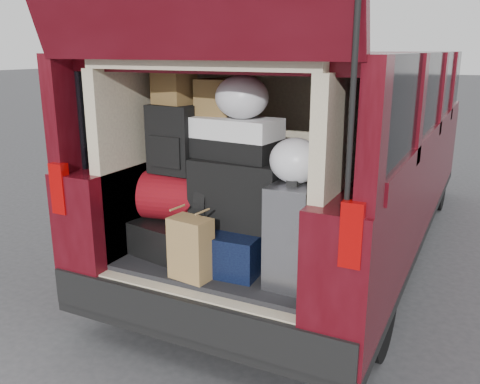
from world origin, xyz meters
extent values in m
plane|color=#343537|center=(0.00, 0.00, 0.00)|extent=(80.00, 80.00, 0.00)
cylinder|color=black|center=(-0.82, 0.40, 0.32)|extent=(0.24, 0.64, 0.64)
cylinder|color=black|center=(0.82, 0.40, 0.32)|extent=(0.24, 0.64, 0.64)
cylinder|color=black|center=(-0.82, 3.70, 0.32)|extent=(0.24, 0.64, 0.64)
cylinder|color=black|center=(0.82, 3.70, 0.32)|extent=(0.24, 0.64, 0.64)
cube|color=black|center=(0.00, 2.08, 0.26)|extent=(1.90, 4.85, 0.08)
cube|color=#48070D|center=(-0.79, 2.08, 0.70)|extent=(0.33, 4.85, 0.80)
cube|color=#48070D|center=(0.79, 2.08, 0.70)|extent=(0.33, 4.85, 0.80)
cube|color=#48070D|center=(0.00, 2.08, 1.73)|extent=(1.82, 4.46, 0.10)
cube|color=black|center=(-0.88, 1.97, 1.44)|extent=(0.12, 4.25, 0.68)
cube|color=black|center=(0.88, 1.97, 1.44)|extent=(0.12, 4.25, 0.68)
cube|color=black|center=(0.00, -0.29, 0.40)|extent=(1.86, 0.16, 0.22)
cube|color=#990505|center=(-0.86, -0.33, 1.02)|extent=(0.10, 0.06, 0.30)
cube|color=#990505|center=(0.86, -0.33, 1.02)|extent=(0.10, 0.06, 0.30)
cube|color=black|center=(0.00, 0.28, 0.52)|extent=(1.24, 1.05, 0.06)
cube|color=beige|center=(-0.66, 0.28, 1.12)|extent=(0.08, 1.05, 1.15)
cube|color=beige|center=(0.66, 0.28, 1.12)|extent=(0.08, 1.05, 1.15)
cube|color=beige|center=(0.00, 0.83, 1.12)|extent=(1.34, 0.06, 1.15)
cube|color=beige|center=(0.00, 0.28, 1.73)|extent=(1.34, 1.05, 0.06)
cylinder|color=black|center=(0.84, -0.40, 1.65)|extent=(0.02, 0.90, 0.76)
cube|color=black|center=(0.00, 0.28, 0.28)|extent=(1.24, 1.05, 0.55)
cube|color=black|center=(-0.39, 0.17, 0.65)|extent=(0.47, 0.59, 0.21)
cube|color=black|center=(0.03, 0.13, 0.67)|extent=(0.48, 0.57, 0.24)
cube|color=silver|center=(0.46, 0.05, 0.83)|extent=(0.24, 0.38, 0.57)
cube|color=#A8804C|center=(-0.08, -0.17, 0.73)|extent=(0.25, 0.17, 0.36)
cube|color=maroon|center=(-0.35, 0.15, 0.91)|extent=(0.51, 0.38, 0.30)
cube|color=black|center=(0.06, 0.18, 0.99)|extent=(0.55, 0.33, 0.39)
cube|color=black|center=(-0.38, 0.15, 1.27)|extent=(0.30, 0.19, 0.42)
cube|color=white|center=(0.01, 0.21, 1.30)|extent=(0.55, 0.32, 0.24)
cube|color=olive|center=(-0.39, 0.19, 1.58)|extent=(0.25, 0.22, 0.20)
cube|color=olive|center=(-0.15, 0.26, 1.53)|extent=(0.23, 0.19, 0.21)
ellipsoid|color=white|center=(0.07, 0.17, 1.54)|extent=(0.31, 0.29, 0.25)
ellipsoid|color=white|center=(0.45, 0.05, 1.24)|extent=(0.29, 0.27, 0.24)
camera|label=1|loc=(1.35, -2.41, 1.80)|focal=38.00mm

